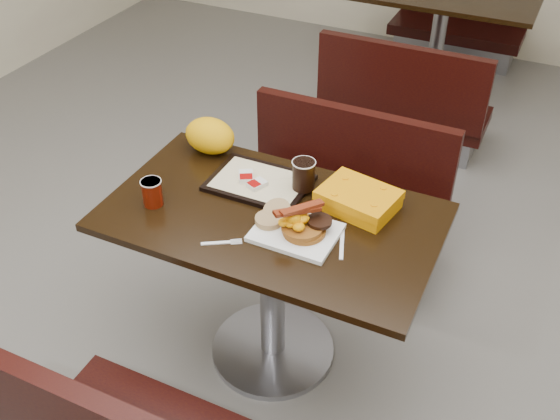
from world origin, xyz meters
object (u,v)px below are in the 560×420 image
at_px(table_near, 272,289).
at_px(hashbrown_sleeve_left, 246,176).
at_px(bench_near_n, 336,196).
at_px(coffee_cup_far, 304,175).
at_px(bench_far_n, 459,14).
at_px(pancake_stack, 304,229).
at_px(table_far, 437,46).
at_px(platter, 296,232).
at_px(hashbrown_sleeve_right, 257,184).
at_px(knife, 342,244).
at_px(fork, 216,243).
at_px(bench_far_s, 407,91).
at_px(tray, 259,183).
at_px(coffee_cup_near, 152,193).
at_px(clamshell, 358,199).
at_px(paper_bag, 210,136).

distance_m(table_near, hashbrown_sleeve_left, 0.46).
bearing_deg(bench_near_n, coffee_cup_far, -84.81).
bearing_deg(bench_far_n, coffee_cup_far, -89.13).
bearing_deg(pancake_stack, table_far, 93.33).
xyz_separation_m(platter, hashbrown_sleeve_right, (-0.24, 0.18, 0.02)).
relative_size(table_far, knife, 7.52).
relative_size(knife, hashbrown_sleeve_right, 2.33).
distance_m(fork, hashbrown_sleeve_right, 0.34).
relative_size(bench_far_s, tray, 2.68).
height_order(bench_far_n, hashbrown_sleeve_left, hashbrown_sleeve_left).
bearing_deg(fork, coffee_cup_near, 131.81).
relative_size(table_near, tray, 3.22).
relative_size(coffee_cup_far, clamshell, 0.43).
distance_m(table_far, coffee_cup_far, 2.47).
bearing_deg(table_far, coffee_cup_far, -88.87).
bearing_deg(bench_near_n, fork, -96.17).
bearing_deg(fork, platter, 4.21).
bearing_deg(platter, tray, 140.17).
height_order(bench_near_n, fork, fork).
xyz_separation_m(bench_far_s, bench_far_n, (0.00, 1.40, 0.00)).
height_order(platter, fork, platter).
relative_size(fork, knife, 0.87).
bearing_deg(pancake_stack, bench_far_s, 94.51).
xyz_separation_m(bench_far_s, hashbrown_sleeve_right, (-0.11, -1.79, 0.42)).
bearing_deg(hashbrown_sleeve_left, platter, -63.46).
xyz_separation_m(fork, paper_bag, (-0.31, 0.50, 0.07)).
height_order(table_far, bench_far_s, table_far).
relative_size(table_far, tray, 3.22).
relative_size(bench_far_s, hashbrown_sleeve_right, 14.60).
bearing_deg(bench_near_n, table_near, -90.00).
relative_size(hashbrown_sleeve_right, clamshell, 0.26).
bearing_deg(coffee_cup_near, bench_far_s, 78.39).
bearing_deg(pancake_stack, platter, -172.13).
height_order(table_far, clamshell, clamshell).
distance_m(knife, paper_bag, 0.77).
bearing_deg(hashbrown_sleeve_left, hashbrown_sleeve_right, -53.44).
xyz_separation_m(coffee_cup_near, clamshell, (0.68, 0.30, -0.01)).
height_order(bench_far_s, platter, platter).
bearing_deg(coffee_cup_far, knife, -43.06).
bearing_deg(platter, clamshell, 59.89).
bearing_deg(platter, coffee_cup_near, -172.79).
height_order(table_near, bench_far_n, table_near).
bearing_deg(hashbrown_sleeve_right, fork, -63.18).
relative_size(bench_far_n, paper_bag, 4.75).
relative_size(table_near, knife, 7.52).
bearing_deg(bench_near_n, clamshell, -63.31).
xyz_separation_m(bench_far_n, hashbrown_sleeve_right, (-0.11, -3.19, 0.42)).
xyz_separation_m(hashbrown_sleeve_left, paper_bag, (-0.23, 0.14, 0.05)).
bearing_deg(hashbrown_sleeve_right, clamshell, 33.41).
distance_m(bench_far_s, fork, 2.17).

